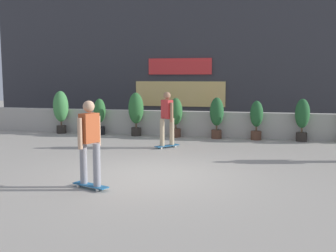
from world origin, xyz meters
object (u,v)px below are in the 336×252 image
(skater_foreground, at_px, (167,117))
(potted_plant_4, at_px, (217,115))
(potted_plant_1, at_px, (100,114))
(potted_plant_3, at_px, (176,115))
(potted_plant_6, at_px, (302,117))
(potted_plant_0, at_px, (61,108))
(skater_mid_plaza, at_px, (89,140))
(potted_plant_5, at_px, (257,118))
(potted_plant_2, at_px, (136,111))

(skater_foreground, bearing_deg, potted_plant_4, 60.18)
(potted_plant_1, height_order, potted_plant_3, potted_plant_3)
(potted_plant_6, bearing_deg, potted_plant_0, 180.00)
(skater_mid_plaza, bearing_deg, potted_plant_3, 88.00)
(potted_plant_0, distance_m, skater_mid_plaza, 8.09)
(potted_plant_3, relative_size, potted_plant_4, 0.98)
(potted_plant_3, bearing_deg, potted_plant_5, 0.00)
(potted_plant_4, relative_size, potted_plant_6, 1.01)
(potted_plant_6, distance_m, skater_mid_plaza, 8.25)
(potted_plant_6, bearing_deg, skater_mid_plaza, -123.32)
(potted_plant_5, bearing_deg, potted_plant_0, 180.00)
(potted_plant_1, distance_m, skater_foreground, 3.80)
(potted_plant_6, xyz_separation_m, skater_mid_plaza, (-4.53, -6.89, 0.12))
(potted_plant_5, bearing_deg, potted_plant_3, 180.00)
(potted_plant_1, xyz_separation_m, potted_plant_5, (5.70, 0.00, -0.00))
(potted_plant_5, height_order, potted_plant_6, potted_plant_6)
(potted_plant_4, bearing_deg, potted_plant_1, 180.00)
(potted_plant_1, relative_size, skater_foreground, 0.79)
(potted_plant_5, height_order, skater_foreground, skater_foreground)
(potted_plant_1, height_order, skater_foreground, skater_foreground)
(potted_plant_2, distance_m, potted_plant_3, 1.49)
(potted_plant_1, relative_size, potted_plant_6, 0.94)
(potted_plant_3, bearing_deg, potted_plant_0, 180.00)
(potted_plant_0, height_order, potted_plant_5, potted_plant_0)
(potted_plant_4, bearing_deg, potted_plant_2, 180.00)
(potted_plant_0, height_order, potted_plant_4, potted_plant_0)
(potted_plant_5, bearing_deg, potted_plant_1, -180.00)
(potted_plant_0, bearing_deg, skater_foreground, -25.34)
(potted_plant_1, relative_size, potted_plant_2, 0.85)
(potted_plant_3, height_order, potted_plant_5, potted_plant_3)
(potted_plant_4, height_order, skater_foreground, skater_foreground)
(potted_plant_5, bearing_deg, skater_foreground, -139.88)
(potted_plant_3, distance_m, potted_plant_5, 2.81)
(potted_plant_2, height_order, skater_mid_plaza, skater_mid_plaza)
(potted_plant_0, xyz_separation_m, skater_mid_plaza, (4.23, -6.89, -0.01))
(potted_plant_3, relative_size, potted_plant_5, 1.05)
(potted_plant_3, distance_m, skater_foreground, 2.22)
(potted_plant_6, height_order, skater_mid_plaza, skater_mid_plaza)
(potted_plant_1, xyz_separation_m, potted_plant_6, (7.19, 0.00, 0.06))
(potted_plant_2, bearing_deg, skater_foreground, -52.87)
(potted_plant_3, xyz_separation_m, potted_plant_5, (2.81, 0.00, -0.05))
(potted_plant_0, xyz_separation_m, potted_plant_2, (2.99, 0.00, -0.02))
(potted_plant_0, distance_m, potted_plant_4, 5.93)
(skater_mid_plaza, bearing_deg, potted_plant_0, 121.55)
(potted_plant_0, height_order, potted_plant_3, potted_plant_0)
(potted_plant_0, relative_size, potted_plant_4, 1.12)
(potted_plant_1, height_order, potted_plant_2, potted_plant_2)
(potted_plant_0, height_order, potted_plant_6, potted_plant_0)
(potted_plant_0, xyz_separation_m, potted_plant_6, (8.76, 0.00, -0.13))
(potted_plant_5, relative_size, skater_mid_plaza, 0.79)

